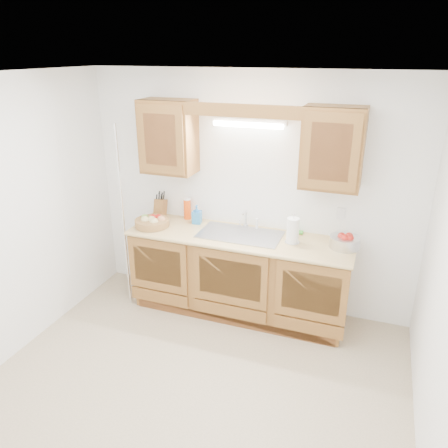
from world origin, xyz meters
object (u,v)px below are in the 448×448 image
at_px(knife_block, 160,208).
at_px(fruit_basket, 152,222).
at_px(apple_bowl, 345,241).
at_px(paper_towel, 293,231).

bearing_deg(knife_block, fruit_basket, -81.68).
height_order(knife_block, apple_bowl, knife_block).
relative_size(fruit_basket, apple_bowl, 1.16).
relative_size(fruit_basket, knife_block, 1.41).
bearing_deg(apple_bowl, fruit_basket, -175.96).
distance_m(knife_block, apple_bowl, 2.03).
xyz_separation_m(knife_block, apple_bowl, (2.03, -0.12, -0.05)).
height_order(fruit_basket, paper_towel, paper_towel).
relative_size(fruit_basket, paper_towel, 1.44).
bearing_deg(fruit_basket, paper_towel, 3.02).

